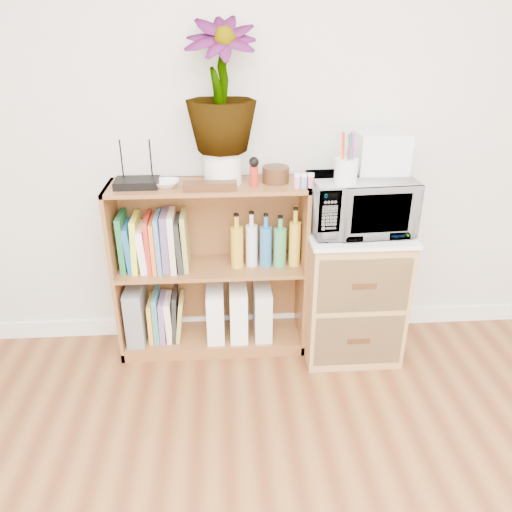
{
  "coord_description": "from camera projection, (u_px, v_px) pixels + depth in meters",
  "views": [
    {
      "loc": [
        -0.27,
        -0.29,
        1.68
      ],
      "look_at": [
        -0.12,
        1.95,
        0.62
      ],
      "focal_mm": 35.0,
      "sensor_mm": 36.0,
      "label": 1
    }
  ],
  "objects": [
    {
      "name": "skirting_board",
      "position": [
        272.0,
        321.0,
        2.99
      ],
      "size": [
        4.0,
        0.02,
        0.1
      ],
      "primitive_type": "cube",
      "color": "white",
      "rests_on": "ground"
    },
    {
      "name": "bookshelf",
      "position": [
        211.0,
        270.0,
        2.66
      ],
      "size": [
        1.0,
        0.3,
        0.95
      ],
      "primitive_type": "cube",
      "color": "brown",
      "rests_on": "ground"
    },
    {
      "name": "wicker_unit",
      "position": [
        351.0,
        292.0,
        2.7
      ],
      "size": [
        0.5,
        0.45,
        0.7
      ],
      "primitive_type": "cube",
      "color": "#9E7542",
      "rests_on": "ground"
    },
    {
      "name": "microwave",
      "position": [
        359.0,
        204.0,
        2.47
      ],
      "size": [
        0.51,
        0.36,
        0.27
      ],
      "primitive_type": "imported",
      "rotation": [
        0.0,
        0.0,
        0.06
      ],
      "color": "silver",
      "rests_on": "wicker_unit"
    },
    {
      "name": "pen_cup",
      "position": [
        346.0,
        171.0,
        2.3
      ],
      "size": [
        0.11,
        0.11,
        0.12
      ],
      "primitive_type": "cylinder",
      "color": "silver",
      "rests_on": "microwave"
    },
    {
      "name": "small_appliance",
      "position": [
        381.0,
        152.0,
        2.47
      ],
      "size": [
        0.25,
        0.2,
        0.19
      ],
      "primitive_type": "cube",
      "color": "silver",
      "rests_on": "microwave"
    },
    {
      "name": "router",
      "position": [
        137.0,
        183.0,
        2.41
      ],
      "size": [
        0.21,
        0.14,
        0.04
      ],
      "primitive_type": "cube",
      "color": "black",
      "rests_on": "bookshelf"
    },
    {
      "name": "white_bowl",
      "position": [
        166.0,
        184.0,
        2.41
      ],
      "size": [
        0.13,
        0.13,
        0.03
      ],
      "primitive_type": "imported",
      "color": "white",
      "rests_on": "bookshelf"
    },
    {
      "name": "plant_pot",
      "position": [
        223.0,
        167.0,
        2.45
      ],
      "size": [
        0.19,
        0.19,
        0.16
      ],
      "primitive_type": "cylinder",
      "color": "white",
      "rests_on": "bookshelf"
    },
    {
      "name": "potted_plant",
      "position": [
        220.0,
        87.0,
        2.29
      ],
      "size": [
        0.33,
        0.33,
        0.6
      ],
      "primitive_type": "imported",
      "color": "#346B2A",
      "rests_on": "plant_pot"
    },
    {
      "name": "trinket_box",
      "position": [
        210.0,
        186.0,
        2.36
      ],
      "size": [
        0.25,
        0.06,
        0.04
      ],
      "primitive_type": "cube",
      "color": "#371B0F",
      "rests_on": "bookshelf"
    },
    {
      "name": "kokeshi_doll",
      "position": [
        254.0,
        176.0,
        2.42
      ],
      "size": [
        0.04,
        0.04,
        0.1
      ],
      "primitive_type": "cylinder",
      "color": "#B42116",
      "rests_on": "bookshelf"
    },
    {
      "name": "wooden_bowl",
      "position": [
        276.0,
        174.0,
        2.47
      ],
      "size": [
        0.13,
        0.13,
        0.08
      ],
      "primitive_type": "cylinder",
      "color": "#3B2510",
      "rests_on": "bookshelf"
    },
    {
      "name": "paint_jars",
      "position": [
        304.0,
        182.0,
        2.4
      ],
      "size": [
        0.12,
        0.04,
        0.06
      ],
      "primitive_type": "cube",
      "color": "pink",
      "rests_on": "bookshelf"
    },
    {
      "name": "file_box",
      "position": [
        137.0,
        312.0,
        2.74
      ],
      "size": [
        0.1,
        0.25,
        0.32
      ],
      "primitive_type": "cube",
      "color": "slate",
      "rests_on": "bookshelf"
    },
    {
      "name": "magazine_holder_left",
      "position": [
        215.0,
        312.0,
        2.77
      ],
      "size": [
        0.09,
        0.24,
        0.29
      ],
      "primitive_type": "cube",
      "color": "white",
      "rests_on": "bookshelf"
    },
    {
      "name": "magazine_holder_mid",
      "position": [
        238.0,
        311.0,
        2.77
      ],
      "size": [
        0.09,
        0.24,
        0.3
      ],
      "primitive_type": "cube",
      "color": "white",
      "rests_on": "bookshelf"
    },
    {
      "name": "magazine_holder_right",
      "position": [
        262.0,
        310.0,
        2.78
      ],
      "size": [
        0.09,
        0.23,
        0.29
      ],
      "primitive_type": "cube",
      "color": "silver",
      "rests_on": "bookshelf"
    },
    {
      "name": "cookbooks",
      "position": [
        155.0,
        243.0,
        2.57
      ],
      "size": [
        0.35,
        0.2,
        0.31
      ],
      "color": "#1C6A37",
      "rests_on": "bookshelf"
    },
    {
      "name": "liquor_bottles",
      "position": [
        272.0,
        240.0,
        2.61
      ],
      "size": [
        0.44,
        0.07,
        0.31
      ],
      "color": "gold",
      "rests_on": "bookshelf"
    },
    {
      "name": "lower_books",
      "position": [
        166.0,
        316.0,
        2.77
      ],
      "size": [
        0.19,
        0.19,
        0.28
      ],
      "color": "#F6A82B",
      "rests_on": "bookshelf"
    }
  ]
}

